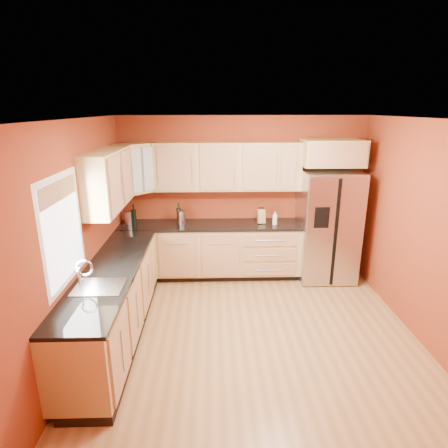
{
  "coord_description": "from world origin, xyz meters",
  "views": [
    {
      "loc": [
        -0.49,
        -4.07,
        2.71
      ],
      "look_at": [
        -0.34,
        0.9,
        1.16
      ],
      "focal_mm": 30.0,
      "sensor_mm": 36.0,
      "label": 1
    }
  ],
  "objects_px": {
    "wine_bottle_a": "(134,214)",
    "canister_left": "(129,218)",
    "refrigerator": "(327,226)",
    "soap_dispenser": "(275,218)",
    "knife_block": "(261,216)"
  },
  "relations": [
    {
      "from": "wine_bottle_a",
      "to": "canister_left",
      "type": "bearing_deg",
      "value": -178.72
    },
    {
      "from": "refrigerator",
      "to": "soap_dispenser",
      "type": "bearing_deg",
      "value": 179.84
    },
    {
      "from": "refrigerator",
      "to": "knife_block",
      "type": "height_order",
      "value": "refrigerator"
    },
    {
      "from": "soap_dispenser",
      "to": "canister_left",
      "type": "bearing_deg",
      "value": 177.33
    },
    {
      "from": "refrigerator",
      "to": "knife_block",
      "type": "relative_size",
      "value": 7.75
    },
    {
      "from": "knife_block",
      "to": "soap_dispenser",
      "type": "relative_size",
      "value": 1.1
    },
    {
      "from": "wine_bottle_a",
      "to": "knife_block",
      "type": "height_order",
      "value": "wine_bottle_a"
    },
    {
      "from": "refrigerator",
      "to": "wine_bottle_a",
      "type": "bearing_deg",
      "value": 177.91
    },
    {
      "from": "soap_dispenser",
      "to": "knife_block",
      "type": "bearing_deg",
      "value": 156.72
    },
    {
      "from": "knife_block",
      "to": "soap_dispenser",
      "type": "xyz_separation_m",
      "value": [
        0.21,
        -0.09,
        -0.01
      ]
    },
    {
      "from": "refrigerator",
      "to": "wine_bottle_a",
      "type": "xyz_separation_m",
      "value": [
        -3.11,
        0.11,
        0.19
      ]
    },
    {
      "from": "canister_left",
      "to": "soap_dispenser",
      "type": "relative_size",
      "value": 0.99
    },
    {
      "from": "canister_left",
      "to": "knife_block",
      "type": "bearing_deg",
      "value": -0.53
    },
    {
      "from": "wine_bottle_a",
      "to": "soap_dispenser",
      "type": "bearing_deg",
      "value": -2.83
    },
    {
      "from": "soap_dispenser",
      "to": "refrigerator",
      "type": "bearing_deg",
      "value": -0.16
    }
  ]
}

